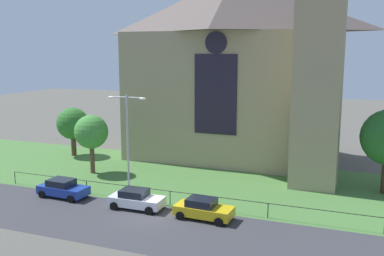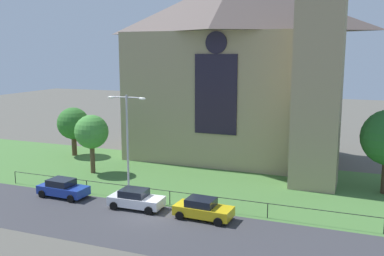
{
  "view_description": "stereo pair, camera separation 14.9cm",
  "coord_description": "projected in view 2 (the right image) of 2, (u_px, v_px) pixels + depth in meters",
  "views": [
    {
      "loc": [
        14.01,
        -27.65,
        11.93
      ],
      "look_at": [
        0.18,
        8.0,
        5.24
      ],
      "focal_mm": 40.92,
      "sensor_mm": 36.0,
      "label": 1
    },
    {
      "loc": [
        14.14,
        -27.59,
        11.93
      ],
      "look_at": [
        0.18,
        8.0,
        5.24
      ],
      "focal_mm": 40.92,
      "sensor_mm": 36.0,
      "label": 2
    }
  ],
  "objects": [
    {
      "name": "road_asphalt",
      "position": [
        138.0,
        224.0,
        30.61
      ],
      "size": [
        120.0,
        8.0,
        0.01
      ],
      "primitive_type": "cube",
      "color": "#38383D",
      "rests_on": "ground"
    },
    {
      "name": "parked_car_white",
      "position": [
        136.0,
        199.0,
        33.62
      ],
      "size": [
        4.24,
        2.11,
        1.51
      ],
      "rotation": [
        0.0,
        0.0,
        0.02
      ],
      "color": "silver",
      "rests_on": "ground"
    },
    {
      "name": "parked_car_blue",
      "position": [
        63.0,
        188.0,
        36.29
      ],
      "size": [
        4.27,
        2.16,
        1.51
      ],
      "rotation": [
        0.0,
        0.0,
        -0.04
      ],
      "color": "#1E3899",
      "rests_on": "ground"
    },
    {
      "name": "iron_railing",
      "position": [
        170.0,
        193.0,
        34.41
      ],
      "size": [
        31.16,
        0.07,
        1.13
      ],
      "color": "black",
      "rests_on": "ground"
    },
    {
      "name": "ground",
      "position": [
        198.0,
        179.0,
        41.62
      ],
      "size": [
        160.0,
        160.0,
        0.0
      ],
      "primitive_type": "plane",
      "color": "#56544C"
    },
    {
      "name": "tree_left_far",
      "position": [
        73.0,
        124.0,
        50.4
      ],
      "size": [
        3.67,
        3.67,
        5.61
      ],
      "color": "#4C3823",
      "rests_on": "ground"
    },
    {
      "name": "parked_car_yellow",
      "position": [
        203.0,
        209.0,
        31.53
      ],
      "size": [
        4.28,
        2.18,
        1.51
      ],
      "rotation": [
        0.0,
        0.0,
        -0.05
      ],
      "color": "gold",
      "rests_on": "ground"
    },
    {
      "name": "grass_verge",
      "position": [
        190.0,
        184.0,
        39.78
      ],
      "size": [
        120.0,
        20.0,
        0.01
      ],
      "primitive_type": "cube",
      "color": "#477538",
      "rests_on": "ground"
    },
    {
      "name": "church_building",
      "position": [
        238.0,
        67.0,
        47.85
      ],
      "size": [
        23.2,
        16.2,
        26.0
      ],
      "color": "tan",
      "rests_on": "ground"
    },
    {
      "name": "tree_left_near",
      "position": [
        92.0,
        132.0,
        42.96
      ],
      "size": [
        3.33,
        3.33,
        5.83
      ],
      "color": "brown",
      "rests_on": "ground"
    },
    {
      "name": "streetlamp_near",
      "position": [
        127.0,
        134.0,
        34.85
      ],
      "size": [
        3.37,
        0.26,
        8.59
      ],
      "color": "#B2B2B7",
      "rests_on": "ground"
    }
  ]
}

